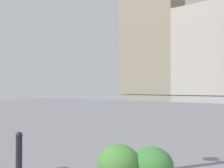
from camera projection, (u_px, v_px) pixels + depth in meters
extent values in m
cube|color=#B2A899|center=(205.00, 52.00, 65.75)|extent=(15.07, 11.51, 23.71)
cube|color=gray|center=(205.00, 4.00, 66.03)|extent=(5.42, 4.15, 2.40)
cube|color=gray|center=(152.00, 32.00, 75.81)|extent=(17.47, 11.32, 39.30)
cylinder|color=#232328|center=(19.00, 155.00, 4.58)|extent=(0.12, 0.12, 0.67)
sphere|color=#232328|center=(19.00, 135.00, 4.59)|extent=(0.13, 0.13, 0.13)
ellipsoid|color=#477F38|center=(119.00, 163.00, 4.13)|extent=(0.75, 0.68, 0.64)
ellipsoid|color=#387533|center=(153.00, 165.00, 4.07)|extent=(0.71, 0.64, 0.60)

